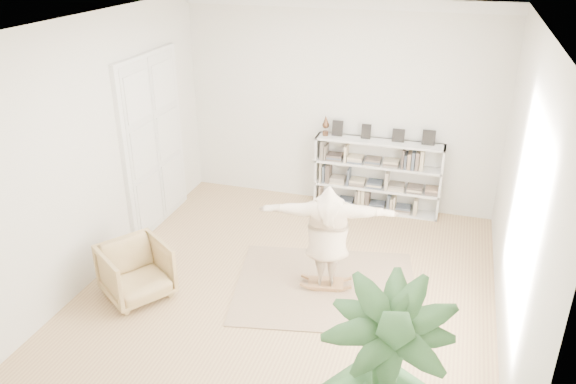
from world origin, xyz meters
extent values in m
plane|color=#A47C55|center=(0.00, 0.00, 0.00)|extent=(6.00, 6.00, 0.00)
plane|color=silver|center=(0.00, 3.00, 1.80)|extent=(5.50, 0.00, 5.50)
plane|color=silver|center=(0.00, -3.00, 1.80)|extent=(5.50, 0.00, 5.50)
plane|color=silver|center=(-2.75, 0.00, 1.80)|extent=(0.00, 6.00, 6.00)
plane|color=silver|center=(2.75, 0.00, 1.80)|extent=(0.00, 6.00, 6.00)
plane|color=white|center=(0.00, 0.00, 3.60)|extent=(6.00, 6.00, 0.00)
cube|color=white|center=(0.00, 2.94, 3.51)|extent=(5.50, 0.12, 0.18)
cube|color=white|center=(-2.71, 1.30, 1.40)|extent=(0.08, 1.78, 2.92)
cube|color=silver|center=(-2.69, 0.90, 1.40)|extent=(0.06, 0.78, 2.80)
cube|color=silver|center=(-2.69, 1.70, 1.40)|extent=(0.06, 0.78, 2.80)
cube|color=silver|center=(-0.33, 2.81, 0.65)|extent=(0.04, 0.35, 1.30)
cube|color=silver|center=(1.83, 2.81, 0.65)|extent=(0.04, 0.35, 1.30)
cube|color=silver|center=(0.75, 2.96, 0.65)|extent=(2.20, 0.04, 1.30)
cube|color=silver|center=(0.75, 2.81, 0.02)|extent=(2.20, 0.35, 0.04)
cube|color=silver|center=(0.75, 2.81, 0.43)|extent=(2.20, 0.35, 0.04)
cube|color=silver|center=(0.75, 2.81, 0.86)|extent=(2.20, 0.35, 0.04)
cube|color=silver|center=(0.75, 2.81, 1.28)|extent=(2.20, 0.35, 0.04)
cube|color=black|center=(0.00, 2.85, 1.42)|extent=(0.18, 0.07, 0.24)
cube|color=black|center=(0.50, 2.85, 1.42)|extent=(0.18, 0.07, 0.24)
cube|color=black|center=(1.05, 2.85, 1.42)|extent=(0.18, 0.07, 0.24)
cube|color=black|center=(1.55, 2.85, 1.42)|extent=(0.18, 0.07, 0.24)
imported|color=tan|center=(-1.93, -0.76, 0.38)|extent=(1.16, 1.15, 0.77)
cube|color=tan|center=(0.48, 0.16, 0.01)|extent=(2.84, 2.45, 0.02)
cube|color=olive|center=(0.48, 0.16, 0.07)|extent=(0.54, 0.38, 0.03)
cube|color=olive|center=(0.48, 0.16, 0.04)|extent=(0.34, 0.11, 0.04)
cube|color=olive|center=(0.48, 0.16, 0.04)|extent=(0.34, 0.11, 0.04)
cube|color=olive|center=(0.48, 0.16, 0.07)|extent=(0.20, 0.09, 0.10)
cube|color=olive|center=(0.48, 0.16, 0.07)|extent=(0.20, 0.09, 0.10)
imported|color=beige|center=(0.48, 0.16, 0.86)|extent=(1.88, 0.84, 1.48)
camera|label=1|loc=(1.90, -6.27, 4.54)|focal=35.00mm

